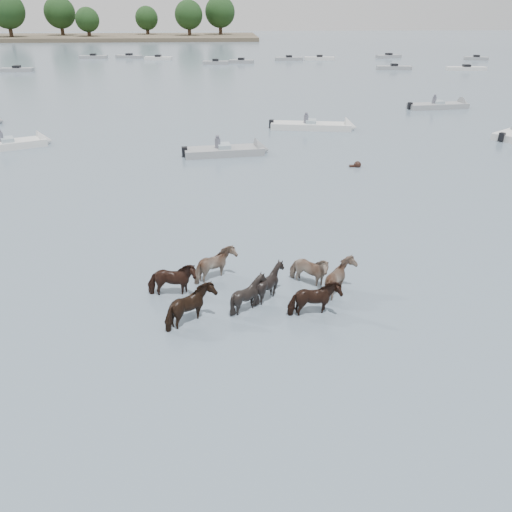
{
  "coord_description": "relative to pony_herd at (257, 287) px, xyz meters",
  "views": [
    {
      "loc": [
        -0.99,
        -12.29,
        8.75
      ],
      "look_at": [
        0.07,
        3.15,
        1.1
      ],
      "focal_mm": 35.64,
      "sensor_mm": 36.0,
      "label": 1
    }
  ],
  "objects": [
    {
      "name": "motorboat_e",
      "position": [
        20.3,
        33.66,
        -0.26
      ],
      "size": [
        6.34,
        2.28,
        1.92
      ],
      "rotation": [
        0.0,
        0.0,
        0.11
      ],
      "color": "gray",
      "rests_on": "ground"
    },
    {
      "name": "swimming_pony",
      "position": [
        7.11,
        14.99,
        -0.39
      ],
      "size": [
        0.72,
        0.44,
        0.44
      ],
      "color": "black",
      "rests_on": "ground"
    },
    {
      "name": "distant_flotilla",
      "position": [
        -0.27,
        76.45,
        -0.23
      ],
      "size": [
        101.43,
        26.08,
        0.93
      ],
      "color": "gray",
      "rests_on": "ground"
    },
    {
      "name": "motorboat_b",
      "position": [
        -0.08,
        18.36,
        -0.26
      ],
      "size": [
        5.8,
        2.29,
        1.92
      ],
      "rotation": [
        0.0,
        0.0,
        0.13
      ],
      "color": "gray",
      "rests_on": "ground"
    },
    {
      "name": "pony_herd",
      "position": [
        0.0,
        0.0,
        0.0
      ],
      "size": [
        7.13,
        4.52,
        1.42
      ],
      "color": "black",
      "rests_on": "ground"
    },
    {
      "name": "motorboat_c",
      "position": [
        6.88,
        25.4,
        -0.27
      ],
      "size": [
        6.92,
        2.75,
        1.92
      ],
      "rotation": [
        0.0,
        0.0,
        -0.18
      ],
      "color": "silver",
      "rests_on": "ground"
    },
    {
      "name": "motorboat_a",
      "position": [
        -14.83,
        21.34,
        -0.26
      ],
      "size": [
        5.43,
        3.77,
        1.92
      ],
      "rotation": [
        0.0,
        0.0,
        0.46
      ],
      "color": "silver",
      "rests_on": "ground"
    },
    {
      "name": "ground",
      "position": [
        -0.02,
        -2.13,
        -0.49
      ],
      "size": [
        400.0,
        400.0,
        0.0
      ],
      "primitive_type": "plane",
      "color": "slate",
      "rests_on": "ground"
    }
  ]
}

